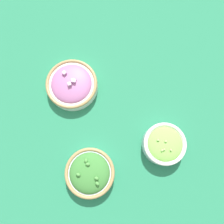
% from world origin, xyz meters
% --- Properties ---
extents(ground_plane, '(3.00, 3.00, 0.00)m').
position_xyz_m(ground_plane, '(0.00, 0.00, 0.00)').
color(ground_plane, '#23704C').
extents(bowl_red_onion, '(0.19, 0.19, 0.07)m').
position_xyz_m(bowl_red_onion, '(0.14, 0.11, 0.03)').
color(bowl_red_onion, silver).
rests_on(bowl_red_onion, ground_plane).
extents(bowl_lettuce, '(0.14, 0.14, 0.07)m').
position_xyz_m(bowl_lettuce, '(-0.16, -0.14, 0.04)').
color(bowl_lettuce, '#B2C1CC').
rests_on(bowl_lettuce, ground_plane).
extents(bowl_broccoli, '(0.17, 0.17, 0.07)m').
position_xyz_m(bowl_broccoli, '(-0.18, 0.13, 0.03)').
color(bowl_broccoli, '#B2C1CC').
rests_on(bowl_broccoli, ground_plane).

